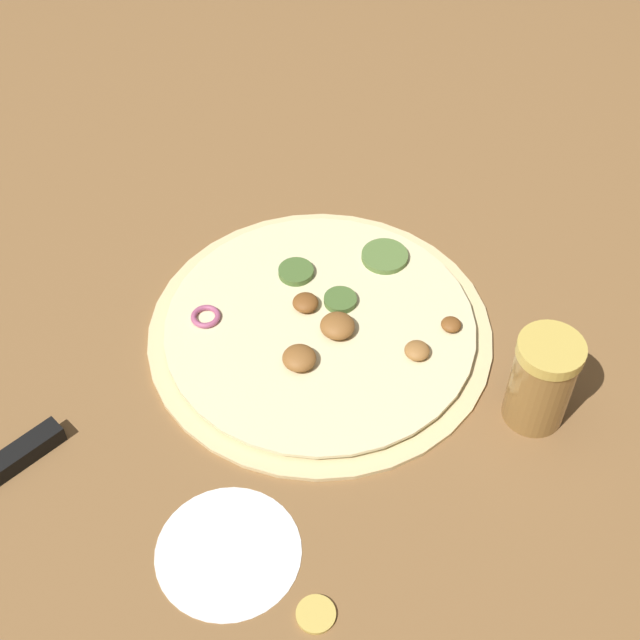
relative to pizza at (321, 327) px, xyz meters
The scene contains 5 objects.
ground_plane 0.01m from the pizza, 94.96° to the left, with size 3.00×3.00×0.00m, color brown.
pizza is the anchor object (origin of this frame).
spice_jar 0.23m from the pizza, 149.43° to the right, with size 0.06×0.06×0.10m.
loose_cap 0.30m from the pizza, 146.47° to the left, with size 0.03×0.03×0.01m.
flour_patch 0.26m from the pizza, 129.45° to the left, with size 0.12×0.12×0.00m.
Camera 1 is at (-0.49, 0.32, 0.69)m, focal length 50.00 mm.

